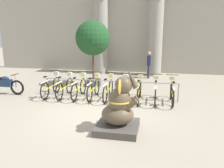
{
  "coord_description": "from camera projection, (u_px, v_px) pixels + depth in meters",
  "views": [
    {
      "loc": [
        1.93,
        -6.7,
        2.69
      ],
      "look_at": [
        0.47,
        0.36,
        1.0
      ],
      "focal_mm": 35.0,
      "sensor_mm": 36.0,
      "label": 1
    }
  ],
  "objects": [
    {
      "name": "elephant_statue",
      "position": [
        119.0,
        110.0,
        6.02
      ],
      "size": [
        1.16,
        1.16,
        1.84
      ],
      "color": "#4C4742",
      "rests_on": "ground_plane"
    },
    {
      "name": "bicycle_1",
      "position": [
        65.0,
        87.0,
        9.39
      ],
      "size": [
        0.48,
        1.82,
        1.05
      ],
      "color": "black",
      "rests_on": "ground_plane"
    },
    {
      "name": "bicycle_3",
      "position": [
        94.0,
        88.0,
        9.16
      ],
      "size": [
        0.48,
        1.82,
        1.05
      ],
      "color": "black",
      "rests_on": "ground_plane"
    },
    {
      "name": "bicycle_2",
      "position": [
        79.0,
        88.0,
        9.26
      ],
      "size": [
        0.48,
        1.82,
        1.05
      ],
      "color": "black",
      "rests_on": "ground_plane"
    },
    {
      "name": "person_pedestrian",
      "position": [
        149.0,
        62.0,
        13.13
      ],
      "size": [
        0.21,
        0.47,
        1.61
      ],
      "color": "#28282D",
      "rests_on": "ground_plane"
    },
    {
      "name": "ground_plane",
      "position": [
        96.0,
        114.0,
        7.38
      ],
      "size": [
        60.0,
        60.0,
        0.0
      ],
      "primitive_type": "plane",
      "color": "#9E937F"
    },
    {
      "name": "bicycle_0",
      "position": [
        51.0,
        86.0,
        9.51
      ],
      "size": [
        0.48,
        1.82,
        1.05
      ],
      "color": "black",
      "rests_on": "ground_plane"
    },
    {
      "name": "bike_rack",
      "position": [
        109.0,
        83.0,
        9.09
      ],
      "size": [
        5.7,
        0.05,
        0.77
      ],
      "color": "gray",
      "rests_on": "ground_plane"
    },
    {
      "name": "bicycle_5",
      "position": [
        124.0,
        90.0,
        8.91
      ],
      "size": [
        0.48,
        1.82,
        1.05
      ],
      "color": "black",
      "rests_on": "ground_plane"
    },
    {
      "name": "bicycle_7",
      "position": [
        155.0,
        91.0,
        8.66
      ],
      "size": [
        0.48,
        1.82,
        1.05
      ],
      "color": "black",
      "rests_on": "ground_plane"
    },
    {
      "name": "bicycle_4",
      "position": [
        108.0,
        89.0,
        9.0
      ],
      "size": [
        0.48,
        1.82,
        1.05
      ],
      "color": "black",
      "rests_on": "ground_plane"
    },
    {
      "name": "column_right",
      "position": [
        155.0,
        34.0,
        13.68
      ],
      "size": [
        1.14,
        1.14,
        5.16
      ],
      "color": "gray",
      "rests_on": "ground_plane"
    },
    {
      "name": "column_left",
      "position": [
        101.0,
        34.0,
        14.38
      ],
      "size": [
        1.14,
        1.14,
        5.16
      ],
      "color": "gray",
      "rests_on": "ground_plane"
    },
    {
      "name": "potted_tree",
      "position": [
        93.0,
        40.0,
        10.86
      ],
      "size": [
        1.72,
        1.72,
        3.3
      ],
      "color": "#4C4C4C",
      "rests_on": "ground_plane"
    },
    {
      "name": "motorcycle",
      "position": [
        4.0,
        84.0,
        9.77
      ],
      "size": [
        1.99,
        0.55,
        0.93
      ],
      "color": "black",
      "rests_on": "ground_plane"
    },
    {
      "name": "bicycle_8",
      "position": [
        172.0,
        93.0,
        8.51
      ],
      "size": [
        0.48,
        1.82,
        1.05
      ],
      "color": "black",
      "rests_on": "ground_plane"
    },
    {
      "name": "building_facade",
      "position": [
        129.0,
        28.0,
        14.9
      ],
      "size": [
        20.0,
        0.2,
        6.0
      ],
      "color": "#A39E8E",
      "rests_on": "ground_plane"
    },
    {
      "name": "bicycle_6",
      "position": [
        139.0,
        91.0,
        8.75
      ],
      "size": [
        0.48,
        1.82,
        1.05
      ],
      "color": "black",
      "rests_on": "ground_plane"
    }
  ]
}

